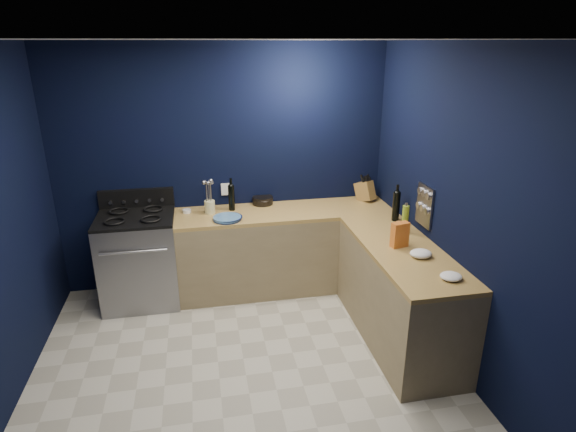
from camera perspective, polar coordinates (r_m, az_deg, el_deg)
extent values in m
cube|color=#B7B2A0|center=(4.12, -5.11, -18.82)|extent=(3.50, 3.50, 0.02)
cube|color=silver|center=(3.19, -6.68, 20.69)|extent=(3.50, 3.50, 0.02)
cube|color=black|center=(5.11, -7.76, 5.68)|extent=(3.50, 0.02, 2.60)
cube|color=black|center=(3.98, 20.27, 0.26)|extent=(0.02, 3.50, 2.60)
cube|color=black|center=(1.94, -0.23, -21.42)|extent=(3.50, 0.02, 2.60)
cube|color=#867552|center=(5.17, -0.39, -4.22)|extent=(2.30, 0.63, 0.86)
cube|color=brown|center=(4.99, -0.40, 0.47)|extent=(2.30, 0.63, 0.04)
cube|color=#867552|center=(4.42, 13.33, -9.37)|extent=(0.63, 1.67, 0.86)
cube|color=brown|center=(4.22, 13.83, -4.06)|extent=(0.63, 1.67, 0.04)
cube|color=gray|center=(5.11, -17.54, -5.18)|extent=(0.76, 0.66, 0.92)
cube|color=black|center=(4.83, -17.88, -6.88)|extent=(0.59, 0.02, 0.42)
cube|color=black|center=(4.93, -18.12, -0.19)|extent=(0.76, 0.66, 0.03)
cube|color=black|center=(5.18, -17.91, 2.05)|extent=(0.76, 0.06, 0.20)
cube|color=gray|center=(4.46, 16.27, 1.20)|extent=(0.02, 0.28, 0.38)
cube|color=white|center=(5.15, -7.63, 3.25)|extent=(0.09, 0.02, 0.13)
cylinder|color=teal|center=(4.75, -7.40, -0.28)|extent=(0.37, 0.37, 0.04)
cylinder|color=white|center=(5.03, -12.20, 0.60)|extent=(0.09, 0.09, 0.03)
cylinder|color=beige|center=(4.96, -9.49, 1.10)|extent=(0.13, 0.13, 0.14)
cylinder|color=black|center=(4.99, -6.88, 2.20)|extent=(0.08, 0.08, 0.27)
cylinder|color=black|center=(5.18, -3.10, 1.91)|extent=(0.22, 0.22, 0.09)
cube|color=brown|center=(5.35, 9.33, 2.99)|extent=(0.23, 0.27, 0.26)
cylinder|color=black|center=(4.78, 13.00, 1.12)|extent=(0.09, 0.09, 0.29)
cylinder|color=olive|center=(4.50, 14.04, -0.40)|extent=(0.08, 0.08, 0.27)
cylinder|color=olive|center=(4.36, 12.79, -2.18)|extent=(0.06, 0.06, 0.10)
cylinder|color=olive|center=(4.55, 13.29, -1.23)|extent=(0.06, 0.06, 0.10)
cube|color=red|center=(4.19, 13.43, -2.23)|extent=(0.16, 0.10, 0.22)
ellipsoid|color=white|center=(4.07, 15.84, -4.41)|extent=(0.20, 0.18, 0.06)
ellipsoid|color=white|center=(3.78, 19.20, -6.94)|extent=(0.18, 0.17, 0.05)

